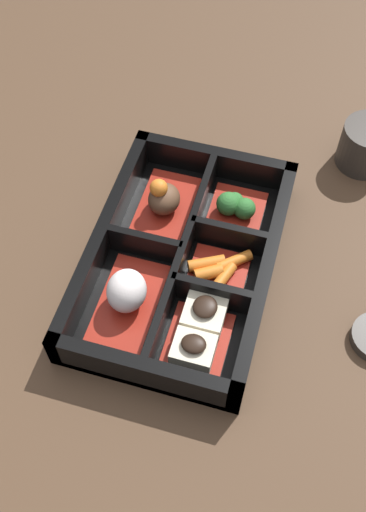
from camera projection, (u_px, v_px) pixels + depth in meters
ground_plane at (183, 268)px, 0.67m from camera, size 3.00×3.00×0.00m
bento_base at (183, 266)px, 0.66m from camera, size 0.29×0.19×0.01m
bento_rim at (184, 257)px, 0.65m from camera, size 0.29×0.19×0.05m
bowl_rice at (127, 294)px, 0.61m from camera, size 0.11×0.06×0.05m
bowl_stew at (164, 202)px, 0.68m from camera, size 0.11×0.06×0.05m
bowl_tofu at (199, 331)px, 0.60m from camera, size 0.08×0.06×0.03m
bowl_carrots at (218, 270)px, 0.64m from camera, size 0.06×0.07×0.02m
bowl_greens at (234, 207)px, 0.68m from camera, size 0.07×0.06×0.03m
tea_cup at (366, 144)px, 0.73m from camera, size 0.07×0.07×0.06m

